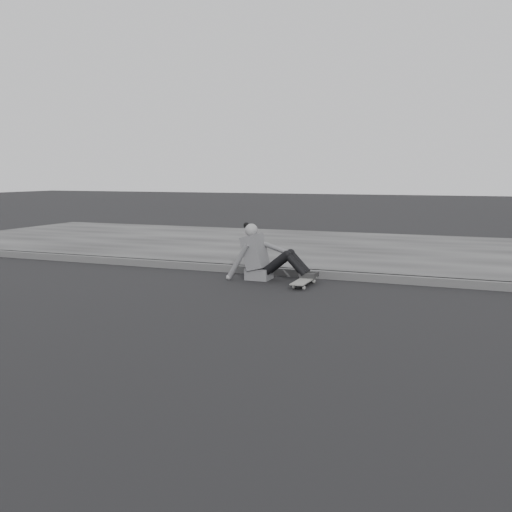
{
  "coord_description": "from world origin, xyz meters",
  "views": [
    {
      "loc": [
        -0.09,
        -5.97,
        1.61
      ],
      "look_at": [
        -2.9,
        1.23,
        0.5
      ],
      "focal_mm": 40.0,
      "sensor_mm": 36.0,
      "label": 1
    }
  ],
  "objects": [
    {
      "name": "sidewalk",
      "position": [
        0.0,
        5.6,
        0.06
      ],
      "size": [
        24.0,
        6.0,
        0.12
      ],
      "primitive_type": "cube",
      "color": "#3C3C3C",
      "rests_on": "ground"
    },
    {
      "name": "ground",
      "position": [
        0.0,
        0.0,
        0.0
      ],
      "size": [
        80.0,
        80.0,
        0.0
      ],
      "primitive_type": "plane",
      "color": "black",
      "rests_on": "ground"
    },
    {
      "name": "seated_woman",
      "position": [
        -3.14,
        2.13,
        0.36
      ],
      "size": [
        1.38,
        0.46,
        0.88
      ],
      "color": "#565759",
      "rests_on": "ground"
    },
    {
      "name": "skateboard",
      "position": [
        -2.4,
        1.88,
        0.07
      ],
      "size": [
        0.2,
        0.78,
        0.09
      ],
      "color": "#A6A6A1",
      "rests_on": "ground"
    },
    {
      "name": "curb",
      "position": [
        0.0,
        2.58,
        0.06
      ],
      "size": [
        24.0,
        0.16,
        0.12
      ],
      "primitive_type": "cube",
      "color": "#484848",
      "rests_on": "ground"
    }
  ]
}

